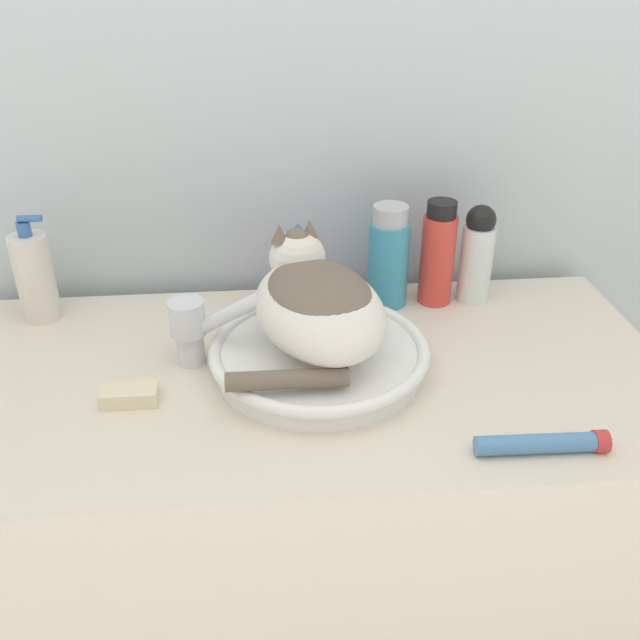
% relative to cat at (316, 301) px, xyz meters
% --- Properties ---
extents(wall_back, '(8.00, 0.05, 2.40)m').
position_rel_cat_xyz_m(wall_back, '(-0.02, 0.33, 0.23)').
color(wall_back, silver).
rests_on(wall_back, ground_plane).
extents(vanity_counter, '(1.18, 0.57, 0.86)m').
position_rel_cat_xyz_m(vanity_counter, '(-0.02, -0.01, -0.54)').
color(vanity_counter, beige).
rests_on(vanity_counter, ground_plane).
extents(sink_basin, '(0.35, 0.35, 0.05)m').
position_rel_cat_xyz_m(sink_basin, '(0.00, -0.01, -0.09)').
color(sink_basin, white).
rests_on(sink_basin, vanity_counter).
extents(cat, '(0.27, 0.31, 0.16)m').
position_rel_cat_xyz_m(cat, '(0.00, 0.00, 0.00)').
color(cat, silver).
rests_on(cat, sink_basin).
extents(faucet, '(0.15, 0.06, 0.13)m').
position_rel_cat_xyz_m(faucet, '(-0.19, 0.02, -0.05)').
color(faucet, silver).
rests_on(faucet, vanity_counter).
extents(spray_bottle_trigger, '(0.06, 0.06, 0.16)m').
position_rel_cat_xyz_m(spray_bottle_trigger, '(-0.01, 0.20, -0.04)').
color(spray_bottle_trigger, '#B2338C').
rests_on(spray_bottle_trigger, vanity_counter).
extents(lotion_bottle_white, '(0.06, 0.06, 0.19)m').
position_rel_cat_xyz_m(lotion_bottle_white, '(0.31, 0.20, -0.02)').
color(lotion_bottle_white, silver).
rests_on(lotion_bottle_white, vanity_counter).
extents(mouthwash_bottle, '(0.07, 0.07, 0.19)m').
position_rel_cat_xyz_m(mouthwash_bottle, '(0.15, 0.20, -0.02)').
color(mouthwash_bottle, teal).
rests_on(mouthwash_bottle, vanity_counter).
extents(shampoo_bottle_tall, '(0.06, 0.06, 0.20)m').
position_rel_cat_xyz_m(shampoo_bottle_tall, '(0.24, 0.20, -0.02)').
color(shampoo_bottle_tall, '#DB3D33').
rests_on(shampoo_bottle_tall, vanity_counter).
extents(soap_pump_bottle, '(0.07, 0.07, 0.19)m').
position_rel_cat_xyz_m(soap_pump_bottle, '(-0.48, 0.20, -0.03)').
color(soap_pump_bottle, silver).
rests_on(soap_pump_bottle, vanity_counter).
extents(cream_tube, '(0.18, 0.03, 0.03)m').
position_rel_cat_xyz_m(cream_tube, '(0.28, -0.24, -0.10)').
color(cream_tube, '#4C7FB2').
rests_on(cream_tube, vanity_counter).
extents(soap_bar, '(0.08, 0.04, 0.02)m').
position_rel_cat_xyz_m(soap_bar, '(-0.28, -0.07, -0.10)').
color(soap_bar, beige).
rests_on(soap_bar, vanity_counter).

